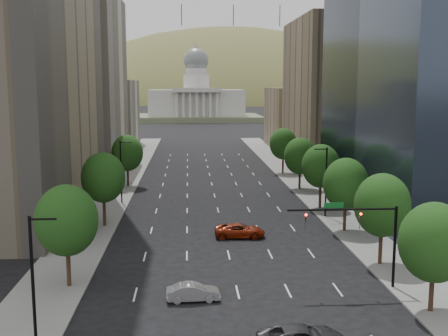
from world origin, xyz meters
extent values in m
cube|color=slate|center=(-15.50, 60.00, 0.07)|extent=(6.00, 200.00, 0.15)
cube|color=slate|center=(15.50, 60.00, 0.07)|extent=(6.00, 200.00, 0.15)
cube|color=beige|center=(-25.00, 103.00, 17.50)|extent=(14.00, 30.00, 35.00)
cube|color=beige|center=(-25.00, 136.00, 9.00)|extent=(14.00, 26.00, 18.00)
cube|color=#8C7759|center=(25.00, 100.00, 15.00)|extent=(14.00, 30.00, 30.00)
cube|color=#8C7759|center=(25.00, 133.00, 8.00)|extent=(14.00, 26.00, 16.00)
cylinder|color=#382316|center=(14.00, 25.00, 1.88)|extent=(0.36, 0.36, 3.75)
ellipsoid|color=#103C14|center=(14.00, 25.00, 5.40)|extent=(5.20, 5.20, 5.98)
cylinder|color=#382316|center=(14.00, 36.00, 2.00)|extent=(0.36, 0.36, 4.00)
ellipsoid|color=#103C14|center=(14.00, 36.00, 5.76)|extent=(5.20, 5.20, 5.98)
cylinder|color=#382316|center=(14.00, 48.00, 1.95)|extent=(0.36, 0.36, 3.90)
ellipsoid|color=#103C14|center=(14.00, 48.00, 5.62)|extent=(5.20, 5.20, 5.98)
cylinder|color=#382316|center=(14.00, 60.00, 2.05)|extent=(0.36, 0.36, 4.10)
ellipsoid|color=#103C14|center=(14.00, 60.00, 5.90)|extent=(5.20, 5.20, 5.98)
cylinder|color=#382316|center=(14.00, 74.00, 1.90)|extent=(0.36, 0.36, 3.80)
ellipsoid|color=#103C14|center=(14.00, 74.00, 5.47)|extent=(5.20, 5.20, 5.98)
cylinder|color=#382316|center=(14.00, 90.00, 2.00)|extent=(0.36, 0.36, 4.00)
ellipsoid|color=#103C14|center=(14.00, 90.00, 5.76)|extent=(5.20, 5.20, 5.98)
cylinder|color=#382316|center=(-14.00, 32.00, 2.00)|extent=(0.36, 0.36, 4.00)
ellipsoid|color=#103C14|center=(-14.00, 32.00, 5.76)|extent=(5.20, 5.20, 5.98)
cylinder|color=#382316|center=(-14.00, 52.00, 2.08)|extent=(0.36, 0.36, 4.15)
ellipsoid|color=#103C14|center=(-14.00, 52.00, 5.98)|extent=(5.20, 5.20, 5.98)
cylinder|color=#382316|center=(-14.00, 78.00, 1.98)|extent=(0.36, 0.36, 3.95)
ellipsoid|color=#103C14|center=(-14.00, 78.00, 5.69)|extent=(5.20, 5.20, 5.98)
cylinder|color=black|center=(13.50, 55.00, 4.50)|extent=(0.20, 0.20, 9.00)
cylinder|color=black|center=(12.70, 55.00, 8.80)|extent=(1.60, 0.14, 0.14)
cylinder|color=black|center=(-13.50, 20.00, 4.50)|extent=(0.20, 0.20, 9.00)
cylinder|color=black|center=(-12.70, 20.00, 8.80)|extent=(1.60, 0.14, 0.14)
cylinder|color=black|center=(-13.50, 65.00, 4.50)|extent=(0.20, 0.20, 9.00)
cylinder|color=black|center=(-12.70, 65.00, 8.80)|extent=(1.60, 0.14, 0.14)
cylinder|color=black|center=(13.00, 30.00, 3.50)|extent=(0.24, 0.24, 7.00)
cylinder|color=black|center=(8.50, 30.00, 6.80)|extent=(9.00, 0.18, 0.18)
imported|color=black|center=(10.00, 30.00, 6.25)|extent=(0.18, 0.22, 1.10)
imported|color=black|center=(5.50, 30.00, 6.25)|extent=(0.18, 0.22, 1.10)
sphere|color=#FF0C07|center=(10.00, 29.82, 6.45)|extent=(0.20, 0.20, 0.20)
sphere|color=#FF0C07|center=(5.50, 29.82, 6.45)|extent=(0.20, 0.20, 0.20)
cube|color=#0C591E|center=(7.80, 30.00, 7.15)|extent=(1.60, 0.06, 0.45)
cube|color=#596647|center=(0.00, 250.00, 1.25)|extent=(60.00, 40.00, 2.50)
cube|color=silver|center=(0.00, 250.00, 8.50)|extent=(44.00, 26.00, 12.00)
cube|color=silver|center=(0.00, 236.00, 14.50)|extent=(22.00, 4.00, 2.00)
cylinder|color=silver|center=(0.00, 250.00, 18.00)|extent=(12.00, 12.00, 7.00)
cylinder|color=silver|center=(0.00, 250.00, 23.00)|extent=(9.60, 9.60, 3.00)
sphere|color=slate|center=(0.00, 250.00, 28.10)|extent=(11.60, 11.60, 11.60)
cylinder|color=silver|center=(0.00, 250.00, 33.95)|extent=(1.80, 1.80, 2.50)
ellipsoid|color=olive|center=(-140.00, 560.00, -33.25)|extent=(380.00, 342.00, 190.00)
ellipsoid|color=olive|center=(40.00, 600.00, -42.00)|extent=(440.00, 396.00, 240.00)
ellipsoid|color=olive|center=(210.00, 640.00, -35.00)|extent=(360.00, 324.00, 200.00)
cylinder|color=black|center=(-10.00, 590.00, 90.00)|extent=(0.80, 0.80, 22.00)
cylinder|color=black|center=(45.00, 590.00, 90.00)|extent=(0.80, 0.80, 22.00)
cylinder|color=black|center=(95.00, 590.00, 90.00)|extent=(0.80, 0.80, 22.00)
imported|color=#99999E|center=(-3.64, 28.42, 0.69)|extent=(4.30, 1.72, 1.39)
imported|color=maroon|center=(1.69, 46.35, 0.78)|extent=(5.70, 2.82, 1.55)
camera|label=1|loc=(-3.89, -13.03, 16.81)|focal=44.29mm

